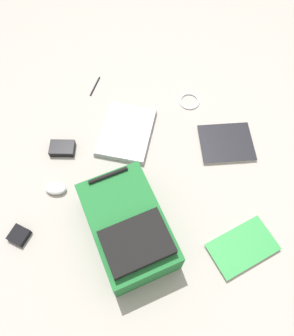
{
  "coord_description": "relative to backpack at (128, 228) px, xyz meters",
  "views": [
    {
      "loc": [
        -0.68,
        -0.14,
        1.38
      ],
      "look_at": [
        0.0,
        0.03,
        0.02
      ],
      "focal_mm": 35.26,
      "sensor_mm": 36.0,
      "label": 1
    }
  ],
  "objects": [
    {
      "name": "cable_coil",
      "position": [
        0.77,
        -0.12,
        -0.09
      ],
      "size": [
        0.11,
        0.11,
        0.01
      ],
      "primitive_type": "torus",
      "color": "silver",
      "rests_on": "ground_plane"
    },
    {
      "name": "earbud_pouch",
      "position": [
        -0.12,
        0.45,
        -0.08
      ],
      "size": [
        0.09,
        0.09,
        0.03
      ],
      "primitive_type": "cube",
      "rotation": [
        0.0,
        0.0,
        -0.21
      ],
      "color": "black",
      "rests_on": "ground_plane"
    },
    {
      "name": "computer_mouse",
      "position": [
        0.12,
        0.38,
        -0.07
      ],
      "size": [
        0.07,
        0.1,
        0.04
      ],
      "primitive_type": "ellipsoid",
      "rotation": [
        0.0,
        0.0,
        3.28
      ],
      "color": "silver",
      "rests_on": "ground_plane"
    },
    {
      "name": "power_brick",
      "position": [
        0.33,
        0.42,
        -0.07
      ],
      "size": [
        0.1,
        0.13,
        0.03
      ],
      "primitive_type": "cube",
      "rotation": [
        0.0,
        0.0,
        0.23
      ],
      "color": "black",
      "rests_on": "ground_plane"
    },
    {
      "name": "ground_plane",
      "position": [
        0.31,
        -0.03,
        -0.09
      ],
      "size": [
        3.45,
        3.45,
        0.0
      ],
      "primitive_type": "plane",
      "color": "gray"
    },
    {
      "name": "backpack",
      "position": [
        0.0,
        0.0,
        0.0
      ],
      "size": [
        0.53,
        0.49,
        0.21
      ],
      "color": "#1E662D",
      "rests_on": "ground_plane"
    },
    {
      "name": "book_red",
      "position": [
        0.06,
        -0.47,
        -0.08
      ],
      "size": [
        0.31,
        0.31,
        0.02
      ],
      "color": "silver",
      "rests_on": "ground_plane"
    },
    {
      "name": "laptop",
      "position": [
        0.49,
        0.15,
        -0.08
      ],
      "size": [
        0.33,
        0.25,
        0.03
      ],
      "color": "#929296",
      "rests_on": "ground_plane"
    },
    {
      "name": "pen_black",
      "position": [
        0.75,
        0.4,
        -0.09
      ],
      "size": [
        0.14,
        0.02,
        0.01
      ],
      "primitive_type": "cylinder",
      "rotation": [
        1.57,
        0.0,
        4.65
      ],
      "color": "black",
      "rests_on": "ground_plane"
    },
    {
      "name": "book_comic",
      "position": [
        0.55,
        -0.34,
        -0.08
      ],
      "size": [
        0.29,
        0.31,
        0.02
      ],
      "color": "silver",
      "rests_on": "ground_plane"
    }
  ]
}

